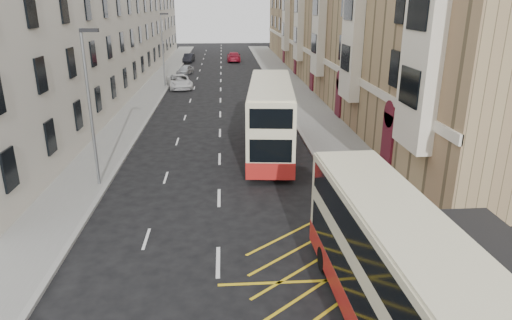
{
  "coord_description": "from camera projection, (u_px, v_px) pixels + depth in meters",
  "views": [
    {
      "loc": [
        0.38,
        -11.13,
        9.36
      ],
      "look_at": [
        1.7,
        7.65,
        2.8
      ],
      "focal_mm": 32.0,
      "sensor_mm": 36.0,
      "label": 1
    }
  ],
  "objects": [
    {
      "name": "guard_railing",
      "position": [
        367.0,
        216.0,
        19.09
      ],
      "size": [
        0.06,
        6.56,
        1.01
      ],
      "color": "red",
      "rests_on": "pavement_right"
    },
    {
      "name": "double_decker_front",
      "position": [
        388.0,
        269.0,
        13.16
      ],
      "size": [
        2.64,
        10.23,
        4.06
      ],
      "rotation": [
        0.0,
        0.0,
        0.03
      ],
      "color": "beige",
      "rests_on": "ground"
    },
    {
      "name": "double_decker_rear",
      "position": [
        270.0,
        118.0,
        29.04
      ],
      "size": [
        3.76,
        11.74,
        4.6
      ],
      "rotation": [
        0.0,
        0.0,
        -0.1
      ],
      "color": "beige",
      "rests_on": "ground"
    },
    {
      "name": "road_markings",
      "position": [
        221.0,
        82.0,
        55.92
      ],
      "size": [
        10.0,
        110.0,
        0.01
      ],
      "primitive_type": null,
      "color": "silver",
      "rests_on": "ground"
    },
    {
      "name": "kerb_right",
      "position": [
        285.0,
        107.0,
        42.17
      ],
      "size": [
        0.25,
        120.0,
        0.15
      ],
      "primitive_type": "cube",
      "color": "gray",
      "rests_on": "ground"
    },
    {
      "name": "car_dark",
      "position": [
        189.0,
        58.0,
        73.77
      ],
      "size": [
        1.79,
        4.27,
        1.37
      ],
      "primitive_type": "imported",
      "rotation": [
        0.0,
        0.0,
        -0.08
      ],
      "color": "black",
      "rests_on": "ground"
    },
    {
      "name": "street_lamp_far",
      "position": [
        163.0,
        46.0,
        51.14
      ],
      "size": [
        0.93,
        0.18,
        8.0
      ],
      "color": "gray",
      "rests_on": "pavement_left"
    },
    {
      "name": "terrace_right",
      "position": [
        343.0,
        17.0,
        54.79
      ],
      "size": [
        10.75,
        79.0,
        15.25
      ],
      "color": "#9E855B",
      "rests_on": "ground"
    },
    {
      "name": "pedestrian_mid",
      "position": [
        461.0,
        247.0,
        16.47
      ],
      "size": [
        0.81,
        0.64,
        1.62
      ],
      "primitive_type": "imported",
      "rotation": [
        0.0,
        0.0,
        -0.03
      ],
      "color": "black",
      "rests_on": "pavement_right"
    },
    {
      "name": "pavement_right",
      "position": [
        307.0,
        107.0,
        42.3
      ],
      "size": [
        4.0,
        120.0,
        0.15
      ],
      "primitive_type": "cube",
      "color": "slate",
      "rests_on": "ground"
    },
    {
      "name": "car_red",
      "position": [
        234.0,
        57.0,
        74.61
      ],
      "size": [
        2.25,
        5.35,
        1.54
      ],
      "primitive_type": "imported",
      "rotation": [
        0.0,
        0.0,
        3.12
      ],
      "color": "maroon",
      "rests_on": "ground"
    },
    {
      "name": "bus_shelter",
      "position": [
        507.0,
        269.0,
        13.02
      ],
      "size": [
        1.65,
        4.25,
        2.7
      ],
      "color": "black",
      "rests_on": "pavement_right"
    },
    {
      "name": "terrace_left",
      "position": [
        104.0,
        27.0,
        53.35
      ],
      "size": [
        9.18,
        79.0,
        13.25
      ],
      "color": "beige",
      "rests_on": "ground"
    },
    {
      "name": "white_van",
      "position": [
        179.0,
        82.0,
        51.6
      ],
      "size": [
        3.54,
        5.8,
        1.5
      ],
      "primitive_type": "imported",
      "rotation": [
        0.0,
        0.0,
        0.21
      ],
      "color": "silver",
      "rests_on": "ground"
    },
    {
      "name": "street_lamp_near",
      "position": [
        90.0,
        101.0,
        22.89
      ],
      "size": [
        0.93,
        0.18,
        8.0
      ],
      "color": "gray",
      "rests_on": "pavement_left"
    },
    {
      "name": "kerb_left",
      "position": [
        154.0,
        109.0,
        41.37
      ],
      "size": [
        0.25,
        120.0,
        0.15
      ],
      "primitive_type": "cube",
      "color": "gray",
      "rests_on": "ground"
    },
    {
      "name": "car_silver",
      "position": [
        185.0,
        70.0,
        61.08
      ],
      "size": [
        2.48,
        4.0,
        1.27
      ],
      "primitive_type": "imported",
      "rotation": [
        0.0,
        0.0,
        -0.28
      ],
      "color": "#B5B9BE",
      "rests_on": "ground"
    },
    {
      "name": "pedestrian_far",
      "position": [
        400.0,
        248.0,
        16.52
      ],
      "size": [
        0.97,
        0.67,
        1.53
      ],
      "primitive_type": "imported",
      "rotation": [
        0.0,
        0.0,
        2.77
      ],
      "color": "black",
      "rests_on": "pavement_right"
    },
    {
      "name": "pedestrian_near",
      "position": [
        438.0,
        283.0,
        14.19
      ],
      "size": [
        0.8,
        0.75,
        1.84
      ],
      "primitive_type": "imported",
      "rotation": [
        0.0,
        0.0,
        3.76
      ],
      "color": "black",
      "rests_on": "pavement_right"
    },
    {
      "name": "pavement_left",
      "position": [
        137.0,
        110.0,
        41.27
      ],
      "size": [
        3.0,
        120.0,
        0.15
      ],
      "primitive_type": "cube",
      "color": "slate",
      "rests_on": "ground"
    }
  ]
}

